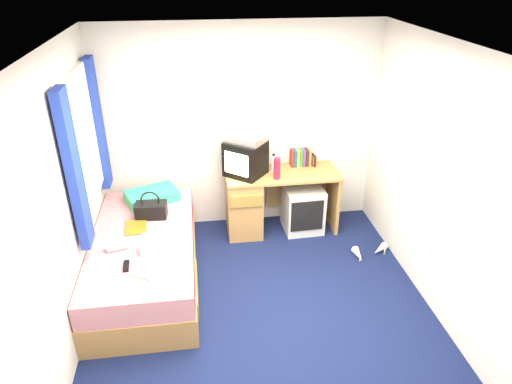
{
  "coord_description": "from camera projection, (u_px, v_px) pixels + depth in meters",
  "views": [
    {
      "loc": [
        -0.51,
        -3.27,
        3.0
      ],
      "look_at": [
        0.04,
        0.7,
        0.9
      ],
      "focal_mm": 32.0,
      "sensor_mm": 36.0,
      "label": 1
    }
  ],
  "objects": [
    {
      "name": "ground",
      "position": [
        262.0,
        310.0,
        4.32
      ],
      "size": [
        3.4,
        3.4,
        0.0
      ],
      "primitive_type": "plane",
      "color": "#0C1438",
      "rests_on": "ground"
    },
    {
      "name": "room_shell",
      "position": [
        263.0,
        171.0,
        3.65
      ],
      "size": [
        3.4,
        3.4,
        3.4
      ],
      "color": "white",
      "rests_on": "ground"
    },
    {
      "name": "bed",
      "position": [
        145.0,
        259.0,
        4.6
      ],
      "size": [
        1.01,
        2.0,
        0.54
      ],
      "color": "#B08449",
      "rests_on": "ground"
    },
    {
      "name": "pillow",
      "position": [
        152.0,
        196.0,
        5.09
      ],
      "size": [
        0.64,
        0.53,
        0.12
      ],
      "primitive_type": "cube",
      "rotation": [
        0.0,
        0.0,
        0.4
      ],
      "color": "#1B7FB1",
      "rests_on": "bed"
    },
    {
      "name": "desk",
      "position": [
        258.0,
        200.0,
        5.41
      ],
      "size": [
        1.3,
        0.55,
        0.75
      ],
      "color": "#B08449",
      "rests_on": "ground"
    },
    {
      "name": "storage_cube",
      "position": [
        303.0,
        208.0,
        5.49
      ],
      "size": [
        0.47,
        0.47,
        0.56
      ],
      "primitive_type": "cube",
      "rotation": [
        0.0,
        0.0,
        0.04
      ],
      "color": "silver",
      "rests_on": "ground"
    },
    {
      "name": "crt_tv",
      "position": [
        245.0,
        158.0,
        5.15
      ],
      "size": [
        0.54,
        0.54,
        0.4
      ],
      "rotation": [
        0.0,
        0.0,
        -0.69
      ],
      "color": "black",
      "rests_on": "desk"
    },
    {
      "name": "vcr",
      "position": [
        245.0,
        138.0,
        5.04
      ],
      "size": [
        0.51,
        0.49,
        0.08
      ],
      "primitive_type": "cube",
      "rotation": [
        0.0,
        0.0,
        -0.65
      ],
      "color": "silver",
      "rests_on": "crt_tv"
    },
    {
      "name": "book_row",
      "position": [
        300.0,
        157.0,
        5.42
      ],
      "size": [
        0.24,
        0.13,
        0.2
      ],
      "color": "maroon",
      "rests_on": "desk"
    },
    {
      "name": "picture_frame",
      "position": [
        314.0,
        160.0,
        5.43
      ],
      "size": [
        0.03,
        0.12,
        0.14
      ],
      "primitive_type": "cube",
      "rotation": [
        0.0,
        0.0,
        0.12
      ],
      "color": "black",
      "rests_on": "desk"
    },
    {
      "name": "pink_water_bottle",
      "position": [
        277.0,
        169.0,
        5.08
      ],
      "size": [
        0.09,
        0.09,
        0.24
      ],
      "primitive_type": "cylinder",
      "rotation": [
        0.0,
        0.0,
        0.22
      ],
      "color": "red",
      "rests_on": "desk"
    },
    {
      "name": "aerosol_can",
      "position": [
        274.0,
        163.0,
        5.27
      ],
      "size": [
        0.06,
        0.06,
        0.19
      ],
      "primitive_type": "cylinder",
      "rotation": [
        0.0,
        0.0,
        0.03
      ],
      "color": "silver",
      "rests_on": "desk"
    },
    {
      "name": "handbag",
      "position": [
        151.0,
        209.0,
        4.76
      ],
      "size": [
        0.33,
        0.2,
        0.3
      ],
      "rotation": [
        0.0,
        0.0,
        -0.06
      ],
      "color": "black",
      "rests_on": "bed"
    },
    {
      "name": "towel",
      "position": [
        157.0,
        244.0,
        4.27
      ],
      "size": [
        0.3,
        0.25,
        0.1
      ],
      "primitive_type": "cube",
      "rotation": [
        0.0,
        0.0,
        -0.01
      ],
      "color": "white",
      "rests_on": "bed"
    },
    {
      "name": "magazine",
      "position": [
        136.0,
        227.0,
        4.6
      ],
      "size": [
        0.23,
        0.29,
        0.01
      ],
      "primitive_type": "cube",
      "rotation": [
        0.0,
        0.0,
        0.07
      ],
      "color": "gold",
      "rests_on": "bed"
    },
    {
      "name": "water_bottle",
      "position": [
        118.0,
        247.0,
        4.25
      ],
      "size": [
        0.21,
        0.11,
        0.07
      ],
      "primitive_type": "cylinder",
      "rotation": [
        0.0,
        1.57,
        0.21
      ],
      "color": "white",
      "rests_on": "bed"
    },
    {
      "name": "colour_swatch_fan",
      "position": [
        143.0,
        276.0,
        3.9
      ],
      "size": [
        0.22,
        0.16,
        0.01
      ],
      "primitive_type": "cube",
      "rotation": [
        0.0,
        0.0,
        -0.52
      ],
      "color": "gold",
      "rests_on": "bed"
    },
    {
      "name": "remote_control",
      "position": [
        126.0,
        266.0,
        4.03
      ],
      "size": [
        0.06,
        0.16,
        0.02
      ],
      "primitive_type": "cube",
      "rotation": [
        0.0,
        0.0,
        0.05
      ],
      "color": "black",
      "rests_on": "bed"
    },
    {
      "name": "window_assembly",
      "position": [
        85.0,
        144.0,
        4.27
      ],
      "size": [
        0.11,
        1.42,
        1.4
      ],
      "color": "silver",
      "rests_on": "room_shell"
    },
    {
      "name": "white_heels",
      "position": [
        369.0,
        252.0,
        5.09
      ],
      "size": [
        0.43,
        0.28,
        0.09
      ],
      "color": "silver",
      "rests_on": "ground"
    }
  ]
}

